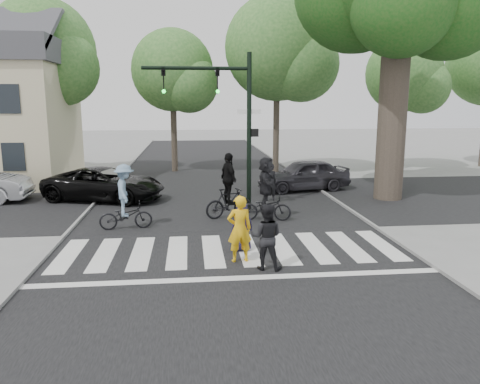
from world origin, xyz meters
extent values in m
plane|color=gray|center=(0.00, 0.00, 0.00)|extent=(120.00, 120.00, 0.00)
cube|color=black|center=(0.00, 5.00, 0.01)|extent=(10.00, 70.00, 0.01)
cube|color=black|center=(0.00, 8.00, 0.01)|extent=(70.00, 10.00, 0.01)
cube|color=gray|center=(-5.05, 5.00, 0.05)|extent=(0.10, 70.00, 0.10)
cube|color=gray|center=(5.05, 5.00, 0.05)|extent=(0.10, 70.00, 0.10)
cube|color=silver|center=(-4.50, 1.00, 0.01)|extent=(0.55, 3.00, 0.01)
cube|color=silver|center=(-3.50, 1.00, 0.01)|extent=(0.55, 3.00, 0.01)
cube|color=silver|center=(-2.50, 1.00, 0.01)|extent=(0.55, 3.00, 0.01)
cube|color=silver|center=(-1.50, 1.00, 0.01)|extent=(0.55, 3.00, 0.01)
cube|color=silver|center=(-0.50, 1.00, 0.01)|extent=(0.55, 3.00, 0.01)
cube|color=silver|center=(0.50, 1.00, 0.01)|extent=(0.55, 3.00, 0.01)
cube|color=silver|center=(1.50, 1.00, 0.01)|extent=(0.55, 3.00, 0.01)
cube|color=silver|center=(2.50, 1.00, 0.01)|extent=(0.55, 3.00, 0.01)
cube|color=silver|center=(3.50, 1.00, 0.01)|extent=(0.55, 3.00, 0.01)
cube|color=silver|center=(4.50, 1.00, 0.01)|extent=(0.55, 3.00, 0.01)
cube|color=silver|center=(0.00, -1.20, 0.01)|extent=(10.00, 0.30, 0.01)
cylinder|color=black|center=(1.20, 6.20, 3.00)|extent=(0.18, 0.18, 6.00)
cylinder|color=black|center=(-0.80, 6.20, 5.40)|extent=(4.00, 0.14, 0.14)
imported|color=black|center=(0.00, 6.20, 4.95)|extent=(0.16, 0.20, 1.00)
sphere|color=#19E533|center=(0.00, 6.08, 4.55)|extent=(0.14, 0.14, 0.14)
imported|color=black|center=(-2.00, 6.20, 4.95)|extent=(0.16, 0.20, 1.00)
sphere|color=#19E533|center=(-2.00, 6.08, 4.55)|extent=(0.14, 0.14, 0.14)
cube|color=black|center=(1.42, 6.20, 3.00)|extent=(0.28, 0.18, 0.30)
cube|color=#FF660C|center=(1.53, 6.20, 3.00)|extent=(0.02, 0.14, 0.20)
cube|color=white|center=(1.20, 6.20, 3.80)|extent=(0.90, 0.04, 0.18)
cylinder|color=brown|center=(7.50, 7.50, 3.50)|extent=(1.20, 1.20, 7.00)
cylinder|color=brown|center=(7.80, 7.30, 6.50)|extent=(1.29, 1.74, 2.93)
sphere|color=#145115|center=(7.00, 6.10, 7.80)|extent=(4.00, 4.00, 4.00)
cylinder|color=brown|center=(-9.00, 15.70, 3.22)|extent=(0.36, 0.36, 6.44)
sphere|color=#306B2A|center=(-9.00, 15.70, 6.90)|extent=(5.80, 5.80, 5.80)
sphere|color=#306B2A|center=(-7.84, 14.83, 5.98)|extent=(4.06, 4.06, 4.06)
cylinder|color=brown|center=(-2.00, 16.80, 2.80)|extent=(0.36, 0.36, 5.60)
sphere|color=#306B2A|center=(-2.00, 16.80, 6.00)|extent=(4.80, 4.80, 4.80)
sphere|color=#306B2A|center=(-1.04, 16.08, 5.20)|extent=(3.36, 3.36, 3.36)
cylinder|color=brown|center=(4.00, 15.50, 3.36)|extent=(0.36, 0.36, 6.72)
sphere|color=#306B2A|center=(4.00, 15.50, 7.20)|extent=(6.00, 6.00, 6.00)
sphere|color=#306B2A|center=(5.20, 14.60, 6.24)|extent=(4.20, 4.20, 4.20)
cylinder|color=brown|center=(12.00, 16.30, 2.73)|extent=(0.36, 0.36, 5.46)
sphere|color=#306B2A|center=(12.00, 16.30, 5.85)|extent=(4.60, 4.60, 4.60)
sphere|color=#306B2A|center=(12.92, 15.61, 5.07)|extent=(3.22, 3.22, 3.22)
cube|color=black|center=(-9.10, 10.48, 1.70)|extent=(1.00, 0.06, 1.30)
cube|color=black|center=(-9.10, 10.48, 4.30)|extent=(1.00, 0.06, 1.30)
imported|color=yellow|center=(0.16, 0.01, 0.89)|extent=(0.70, 0.50, 1.79)
imported|color=#1A1632|center=(0.33, 0.93, 0.69)|extent=(0.75, 0.57, 1.38)
imported|color=black|center=(0.77, -0.62, 0.84)|extent=(0.96, 0.84, 1.69)
imported|color=black|center=(-3.25, 3.62, 0.45)|extent=(1.78, 0.82, 0.90)
imported|color=#6E8CA7|center=(-3.25, 3.62, 1.32)|extent=(0.78, 1.19, 1.73)
imported|color=black|center=(0.29, 4.82, 0.55)|extent=(1.89, 1.10, 1.09)
imported|color=black|center=(0.29, 4.82, 1.43)|extent=(0.81, 1.20, 1.89)
imported|color=black|center=(1.56, 4.28, 0.47)|extent=(1.88, 0.98, 0.94)
imported|color=black|center=(1.56, 4.28, 1.37)|extent=(0.86, 1.75, 1.80)
imported|color=black|center=(-4.75, 8.47, 0.71)|extent=(5.58, 3.83, 1.42)
imported|color=#2E2C31|center=(4.30, 9.82, 0.75)|extent=(4.63, 2.55, 1.49)
imported|color=black|center=(2.29, 7.60, 0.81)|extent=(0.63, 0.45, 1.61)
camera|label=1|loc=(-1.11, -11.77, 4.17)|focal=35.00mm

